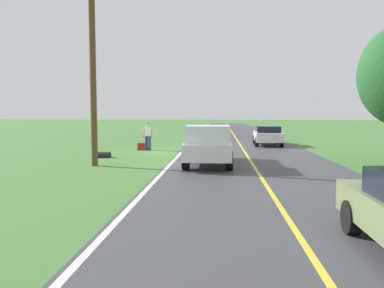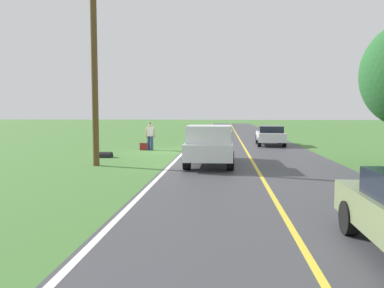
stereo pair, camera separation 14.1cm
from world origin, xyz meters
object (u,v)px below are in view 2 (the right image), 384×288
at_px(hitchhiker_walking, 150,135).
at_px(suitcase_carried, 144,147).
at_px(pickup_truck_passing, 210,144).
at_px(sedan_near_oncoming, 270,135).
at_px(utility_pole_roadside, 94,69).

relative_size(hitchhiker_walking, suitcase_carried, 3.80).
bearing_deg(hitchhiker_walking, suitcase_carried, 15.23).
distance_m(suitcase_carried, pickup_truck_passing, 8.02).
height_order(hitchhiker_walking, pickup_truck_passing, pickup_truck_passing).
distance_m(sedan_near_oncoming, utility_pole_roadside, 15.08).
bearing_deg(pickup_truck_passing, utility_pole_roadside, 6.26).
relative_size(sedan_near_oncoming, utility_pole_roadside, 0.52).
bearing_deg(hitchhiker_walking, sedan_near_oncoming, -152.18).
xyz_separation_m(pickup_truck_passing, utility_pole_roadside, (5.06, 0.56, 3.30)).
bearing_deg(hitchhiker_walking, utility_pole_roadside, 81.77).
height_order(sedan_near_oncoming, utility_pole_roadside, utility_pole_roadside).
xyz_separation_m(suitcase_carried, utility_pole_roadside, (0.65, 7.21, 4.04)).
bearing_deg(utility_pole_roadside, pickup_truck_passing, -173.74).
xyz_separation_m(sedan_near_oncoming, utility_pole_roadside, (9.05, 11.54, 3.51)).
bearing_deg(sedan_near_oncoming, utility_pole_roadside, 51.90).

